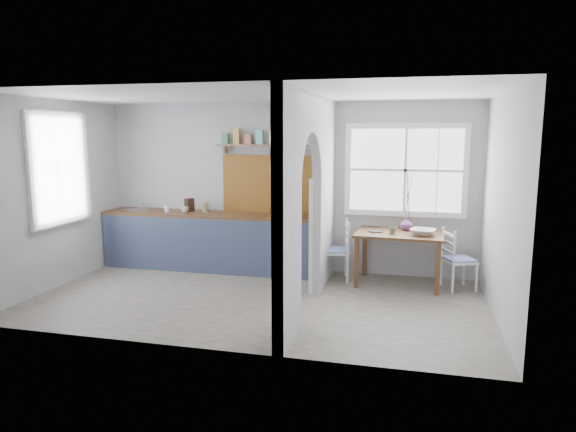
% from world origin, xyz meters
% --- Properties ---
extents(floor, '(5.80, 3.20, 0.01)m').
position_xyz_m(floor, '(0.00, 0.00, 0.00)').
color(floor, gray).
rests_on(floor, ground).
extents(ceiling, '(5.80, 3.20, 0.01)m').
position_xyz_m(ceiling, '(0.00, 0.00, 2.60)').
color(ceiling, silver).
rests_on(ceiling, walls).
extents(walls, '(5.81, 3.21, 2.60)m').
position_xyz_m(walls, '(0.00, 0.00, 1.30)').
color(walls, silver).
rests_on(walls, floor).
extents(partition, '(0.12, 3.20, 2.60)m').
position_xyz_m(partition, '(0.70, 0.06, 1.45)').
color(partition, silver).
rests_on(partition, floor).
extents(kitchen_window, '(0.10, 1.16, 1.50)m').
position_xyz_m(kitchen_window, '(-2.87, 0.00, 1.65)').
color(kitchen_window, white).
rests_on(kitchen_window, walls).
extents(nook_window, '(1.76, 0.10, 1.30)m').
position_xyz_m(nook_window, '(1.80, 1.56, 1.60)').
color(nook_window, white).
rests_on(nook_window, walls).
extents(counter, '(3.50, 0.60, 0.90)m').
position_xyz_m(counter, '(-1.13, 1.33, 0.46)').
color(counter, brown).
rests_on(counter, floor).
extents(sink, '(0.40, 0.40, 0.02)m').
position_xyz_m(sink, '(-2.43, 1.30, 0.89)').
color(sink, silver).
rests_on(sink, counter).
extents(backsplash, '(1.65, 0.03, 0.90)m').
position_xyz_m(backsplash, '(-0.20, 1.58, 1.35)').
color(backsplash, '#986021').
rests_on(backsplash, walls).
extents(shelf, '(1.75, 0.20, 0.21)m').
position_xyz_m(shelf, '(-0.20, 1.49, 2.01)').
color(shelf, brown).
rests_on(shelf, walls).
extents(pendant_lamp, '(0.26, 0.26, 0.16)m').
position_xyz_m(pendant_lamp, '(0.15, 1.15, 1.88)').
color(pendant_lamp, beige).
rests_on(pendant_lamp, ceiling).
extents(utensil_rail, '(0.02, 0.50, 0.02)m').
position_xyz_m(utensil_rail, '(0.61, 0.90, 1.45)').
color(utensil_rail, silver).
rests_on(utensil_rail, partition).
extents(dining_table, '(1.26, 0.89, 0.75)m').
position_xyz_m(dining_table, '(1.76, 1.12, 0.38)').
color(dining_table, brown).
rests_on(dining_table, floor).
extents(chair_left, '(0.48, 0.48, 0.89)m').
position_xyz_m(chair_left, '(0.83, 1.17, 0.44)').
color(chair_left, white).
rests_on(chair_left, floor).
extents(chair_right, '(0.50, 0.50, 0.84)m').
position_xyz_m(chair_right, '(2.58, 1.11, 0.42)').
color(chair_right, white).
rests_on(chair_right, floor).
extents(kettle, '(0.25, 0.23, 0.24)m').
position_xyz_m(kettle, '(0.18, 1.26, 1.02)').
color(kettle, silver).
rests_on(kettle, counter).
extents(mug_a, '(0.13, 0.13, 0.10)m').
position_xyz_m(mug_a, '(-1.85, 1.21, 0.95)').
color(mug_a, white).
rests_on(mug_a, counter).
extents(mug_b, '(0.16, 0.16, 0.10)m').
position_xyz_m(mug_b, '(-1.58, 1.28, 0.95)').
color(mug_b, silver).
rests_on(mug_b, counter).
extents(knife_block, '(0.14, 0.16, 0.21)m').
position_xyz_m(knife_block, '(-1.54, 1.37, 1.00)').
color(knife_block, '#45291E').
rests_on(knife_block, counter).
extents(jar, '(0.11, 0.11, 0.15)m').
position_xyz_m(jar, '(-1.26, 1.35, 0.98)').
color(jar, '#907B5A').
rests_on(jar, counter).
extents(towel_magenta, '(0.02, 0.03, 0.56)m').
position_xyz_m(towel_magenta, '(0.58, 0.98, 0.28)').
color(towel_magenta, '#C11062').
rests_on(towel_magenta, counter).
extents(towel_orange, '(0.02, 0.03, 0.53)m').
position_xyz_m(towel_orange, '(0.58, 0.95, 0.25)').
color(towel_orange, orange).
rests_on(towel_orange, counter).
extents(bowl, '(0.42, 0.42, 0.08)m').
position_xyz_m(bowl, '(2.07, 1.03, 0.79)').
color(bowl, silver).
rests_on(bowl, dining_table).
extents(table_cup, '(0.12, 0.12, 0.10)m').
position_xyz_m(table_cup, '(1.66, 1.03, 0.80)').
color(table_cup, '#597558').
rests_on(table_cup, dining_table).
extents(plate, '(0.21, 0.21, 0.02)m').
position_xyz_m(plate, '(1.42, 1.11, 0.76)').
color(plate, '#383130').
rests_on(plate, dining_table).
extents(vase, '(0.23, 0.23, 0.18)m').
position_xyz_m(vase, '(1.85, 1.34, 0.84)').
color(vase, '#6B3C78').
rests_on(vase, dining_table).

